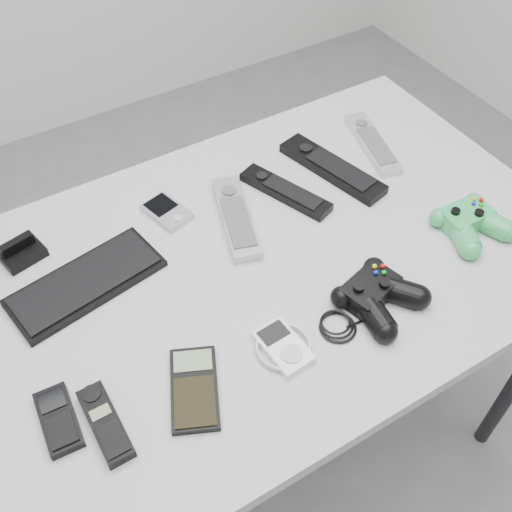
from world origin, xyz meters
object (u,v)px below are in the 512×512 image
pda_keyboard (86,282)px  remote_black_a (285,191)px  remote_black_b (332,167)px  mp3_player (283,347)px  mobile_phone (58,419)px  remote_silver_a (236,217)px  controller_black (377,293)px  remote_silver_b (372,143)px  controller_green (471,221)px  desk (268,278)px  pda (167,211)px  cordless_handset (105,423)px  calculator (194,388)px

pda_keyboard → remote_black_a: size_ratio=1.34×
remote_black_b → mp3_player: remote_black_b is taller
remote_black_a → mobile_phone: remote_black_a is taller
pda_keyboard → mp3_player: bearing=-62.2°
remote_silver_a → mp3_player: size_ratio=2.25×
controller_black → remote_silver_a: bearing=95.7°
remote_silver_a → mobile_phone: 0.51m
remote_silver_b → mobile_phone: remote_silver_b is taller
controller_green → desk: bearing=161.1°
pda → remote_silver_a: 0.14m
desk → mobile_phone: mobile_phone is taller
desk → remote_silver_a: bearing=93.9°
remote_black_a → mobile_phone: (-0.58, -0.25, -0.00)m
mobile_phone → mp3_player: bearing=-6.5°
remote_silver_a → cordless_handset: remote_silver_a is taller
remote_black_b → mobile_phone: (-0.71, -0.26, -0.00)m
remote_silver_a → calculator: remote_silver_a is taller
remote_silver_a → calculator: size_ratio=1.54×
desk → cordless_handset: (-0.40, -0.17, 0.08)m
pda → desk: bearing=-74.6°
remote_black_a → mobile_phone: size_ratio=1.84×
pda_keyboard → controller_black: bearing=-45.1°
cordless_handset → controller_green: 0.78m
calculator → remote_black_b: bearing=57.3°
pda → cordless_handset: (-0.28, -0.37, 0.00)m
remote_silver_b → pda_keyboard: bearing=-161.3°
pda → cordless_handset: size_ratio=0.72×
pda → remote_black_a: 0.25m
pda → remote_black_a: (0.24, -0.08, 0.00)m
pda_keyboard → controller_green: bearing=-29.9°
remote_silver_a → remote_black_a: (0.13, 0.01, -0.00)m
pda_keyboard → cordless_handset: cordless_handset is taller
desk → calculator: bearing=-144.1°
remote_black_a → remote_silver_b: bearing=-13.4°
cordless_handset → remote_silver_b: bearing=22.7°
cordless_handset → calculator: (0.14, -0.02, -0.00)m
remote_silver_a → remote_black_a: remote_silver_a is taller
remote_black_b → remote_silver_b: 0.13m
mobile_phone → cordless_handset: size_ratio=0.83×
remote_black_a → cordless_handset: same height
remote_silver_a → remote_black_a: bearing=24.2°
mobile_phone → cordless_handset: 0.07m
remote_silver_a → controller_green: 0.47m
remote_black_b → mp3_player: bearing=-149.7°
remote_silver_b → mobile_phone: 0.89m
remote_black_a → remote_black_b: 0.13m
controller_green → cordless_handset: bearing=-176.3°
remote_black_a → controller_black: controller_black is taller
calculator → controller_green: bearing=28.2°
remote_black_a → cordless_handset: (-0.52, -0.30, 0.00)m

